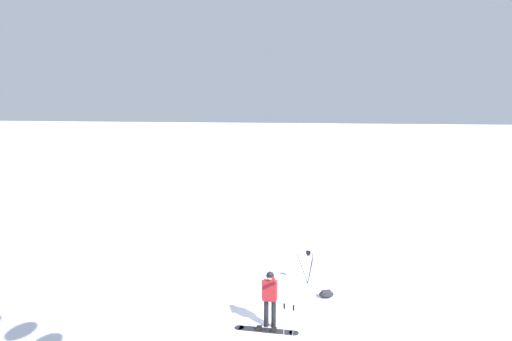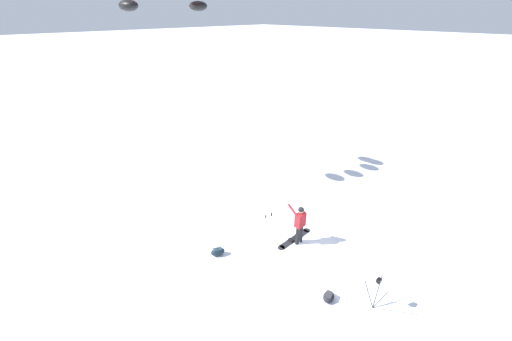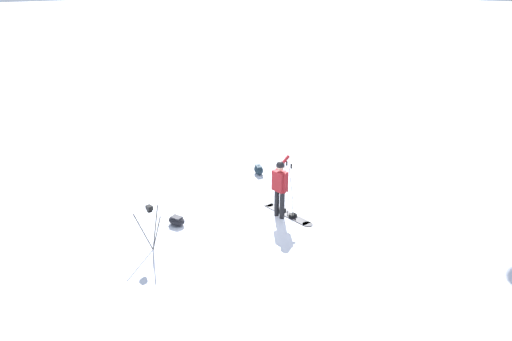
{
  "view_description": "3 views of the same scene",
  "coord_description": "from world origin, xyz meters",
  "px_view_note": "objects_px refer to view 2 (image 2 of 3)",
  "views": [
    {
      "loc": [
        -13.61,
        -1.62,
        6.45
      ],
      "look_at": [
        -4.9,
        0.11,
        5.21
      ],
      "focal_mm": 33.33,
      "sensor_mm": 36.0,
      "label": 1
    },
    {
      "loc": [
        5.41,
        -7.75,
        8.33
      ],
      "look_at": [
        -2.38,
        -0.17,
        2.85
      ],
      "focal_mm": 22.46,
      "sensor_mm": 36.0,
      "label": 2
    },
    {
      "loc": [
        7.77,
        9.11,
        6.27
      ],
      "look_at": [
        -0.57,
        -0.37,
        1.16
      ],
      "focal_mm": 33.31,
      "sensor_mm": 36.0,
      "label": 3
    }
  ],
  "objects_px": {
    "snowboarder": "(300,221)",
    "snowboard": "(294,238)",
    "camera_tripod": "(377,287)",
    "ski_poles": "(269,223)",
    "gear_bag_large": "(329,297)",
    "gear_bag_small": "(218,252)"
  },
  "relations": [
    {
      "from": "snowboard",
      "to": "gear_bag_small",
      "type": "relative_size",
      "value": 3.12
    },
    {
      "from": "gear_bag_large",
      "to": "camera_tripod",
      "type": "bearing_deg",
      "value": 32.18
    },
    {
      "from": "camera_tripod",
      "to": "ski_poles",
      "type": "bearing_deg",
      "value": 178.63
    },
    {
      "from": "gear_bag_large",
      "to": "gear_bag_small",
      "type": "distance_m",
      "value": 4.31
    },
    {
      "from": "gear_bag_small",
      "to": "gear_bag_large",
      "type": "bearing_deg",
      "value": 16.88
    },
    {
      "from": "snowboarder",
      "to": "snowboard",
      "type": "xyz_separation_m",
      "value": [
        -0.26,
        0.06,
        -1.0
      ]
    },
    {
      "from": "gear_bag_small",
      "to": "ski_poles",
      "type": "distance_m",
      "value": 2.27
    },
    {
      "from": "snowboard",
      "to": "gear_bag_large",
      "type": "relative_size",
      "value": 3.29
    },
    {
      "from": "snowboard",
      "to": "gear_bag_large",
      "type": "bearing_deg",
      "value": -30.18
    },
    {
      "from": "gear_bag_large",
      "to": "gear_bag_small",
      "type": "height_order",
      "value": "gear_bag_small"
    },
    {
      "from": "snowboard",
      "to": "camera_tripod",
      "type": "height_order",
      "value": "camera_tripod"
    },
    {
      "from": "snowboarder",
      "to": "ski_poles",
      "type": "bearing_deg",
      "value": -146.45
    },
    {
      "from": "gear_bag_large",
      "to": "ski_poles",
      "type": "height_order",
      "value": "ski_poles"
    },
    {
      "from": "snowboarder",
      "to": "gear_bag_small",
      "type": "bearing_deg",
      "value": -121.07
    },
    {
      "from": "snowboard",
      "to": "gear_bag_large",
      "type": "distance_m",
      "value": 3.14
    },
    {
      "from": "snowboarder",
      "to": "gear_bag_small",
      "type": "relative_size",
      "value": 2.84
    },
    {
      "from": "snowboard",
      "to": "camera_tripod",
      "type": "bearing_deg",
      "value": -12.42
    },
    {
      "from": "camera_tripod",
      "to": "gear_bag_small",
      "type": "height_order",
      "value": "camera_tripod"
    },
    {
      "from": "snowboarder",
      "to": "gear_bag_small",
      "type": "height_order",
      "value": "snowboarder"
    },
    {
      "from": "snowboarder",
      "to": "gear_bag_small",
      "type": "distance_m",
      "value": 3.34
    },
    {
      "from": "camera_tripod",
      "to": "ski_poles",
      "type": "relative_size",
      "value": 1.04
    },
    {
      "from": "gear_bag_large",
      "to": "snowboard",
      "type": "bearing_deg",
      "value": 149.82
    }
  ]
}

